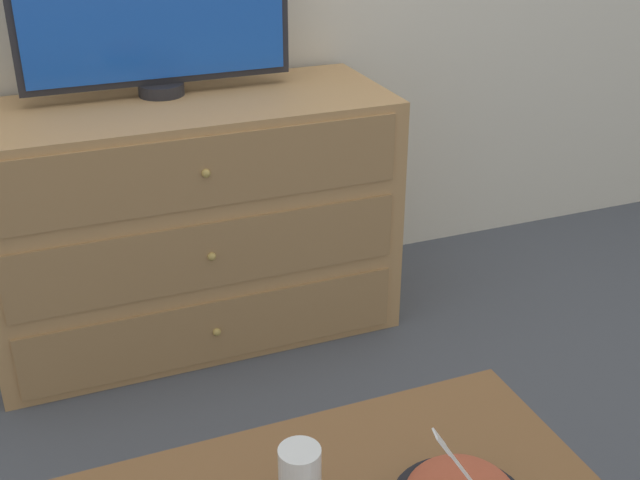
# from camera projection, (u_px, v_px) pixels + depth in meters

# --- Properties ---
(ground_plane) EXTENTS (12.00, 12.00, 0.00)m
(ground_plane) POSITION_uv_depth(u_px,v_px,m) (215.00, 279.00, 2.87)
(ground_plane) COLOR #474C56
(dresser) EXTENTS (1.20, 0.51, 0.74)m
(dresser) POSITION_uv_depth(u_px,v_px,m) (191.00, 221.00, 2.43)
(dresser) COLOR tan
(dresser) RESTS_ON ground_plane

